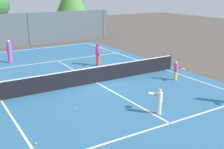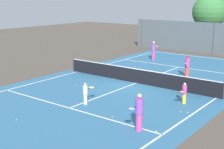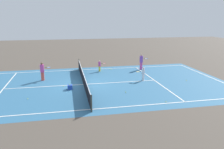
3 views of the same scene
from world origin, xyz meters
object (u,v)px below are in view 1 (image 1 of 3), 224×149
(tennis_ball_3, at_px, (36,143))
(player_2, at_px, (9,51))
(player_4, at_px, (159,101))
(tennis_ball_0, at_px, (39,56))
(tennis_ball_7, at_px, (207,108))
(player_0, at_px, (98,54))
(tennis_ball_6, at_px, (30,73))
(player_3, at_px, (176,70))
(tennis_ball_2, at_px, (198,84))
(tennis_ball_5, at_px, (80,76))
(tennis_ball_9, at_px, (75,109))
(tennis_ball_1, at_px, (200,83))
(ball_crate, at_px, (72,78))
(tennis_ball_4, at_px, (69,88))

(tennis_ball_3, bearing_deg, player_2, 81.10)
(player_4, bearing_deg, tennis_ball_0, 93.94)
(tennis_ball_3, height_order, tennis_ball_7, same)
(player_0, distance_m, tennis_ball_6, 4.95)
(player_3, relative_size, tennis_ball_2, 17.84)
(tennis_ball_2, relative_size, tennis_ball_5, 1.00)
(tennis_ball_0, bearing_deg, tennis_ball_9, -100.02)
(player_4, height_order, tennis_ball_0, player_4)
(tennis_ball_1, relative_size, tennis_ball_9, 1.00)
(ball_crate, bearing_deg, player_3, -30.33)
(player_2, height_order, tennis_ball_3, player_2)
(player_3, relative_size, ball_crate, 2.76)
(tennis_ball_3, bearing_deg, player_0, 49.55)
(tennis_ball_7, bearing_deg, tennis_ball_1, 46.85)
(ball_crate, height_order, tennis_ball_4, ball_crate)
(player_4, bearing_deg, player_0, 78.53)
(tennis_ball_4, xyz_separation_m, tennis_ball_5, (1.53, 1.81, 0.00))
(ball_crate, xyz_separation_m, tennis_ball_5, (0.79, 0.52, -0.15))
(ball_crate, height_order, tennis_ball_3, ball_crate)
(tennis_ball_4, bearing_deg, player_2, 100.15)
(player_0, relative_size, player_2, 0.95)
(tennis_ball_5, bearing_deg, player_3, -38.32)
(ball_crate, distance_m, tennis_ball_0, 7.54)
(tennis_ball_0, distance_m, tennis_ball_2, 13.37)
(player_0, distance_m, tennis_ball_1, 7.55)
(tennis_ball_3, height_order, tennis_ball_5, same)
(tennis_ball_5, xyz_separation_m, tennis_ball_6, (-2.47, 2.45, 0.00))
(player_0, relative_size, tennis_ball_0, 25.18)
(player_3, bearing_deg, tennis_ball_3, -162.69)
(tennis_ball_2, distance_m, tennis_ball_5, 7.31)
(tennis_ball_0, xyz_separation_m, tennis_ball_4, (-1.13, -8.82, 0.00))
(tennis_ball_0, bearing_deg, player_4, -86.06)
(tennis_ball_1, bearing_deg, tennis_ball_6, 137.18)
(tennis_ball_5, relative_size, tennis_ball_9, 1.00)
(tennis_ball_0, bearing_deg, tennis_ball_2, -65.07)
(player_4, height_order, tennis_ball_5, player_4)
(player_4, bearing_deg, tennis_ball_5, 94.60)
(ball_crate, bearing_deg, tennis_ball_6, 119.61)
(tennis_ball_4, height_order, tennis_ball_5, same)
(player_0, distance_m, player_3, 6.07)
(player_0, height_order, player_2, player_2)
(tennis_ball_4, relative_size, tennis_ball_9, 1.00)
(tennis_ball_4, relative_size, tennis_ball_5, 1.00)
(player_4, xyz_separation_m, tennis_ball_0, (-0.97, 14.08, -0.59))
(player_3, xyz_separation_m, tennis_ball_3, (-9.74, -3.03, -0.58))
(tennis_ball_3, distance_m, tennis_ball_7, 7.95)
(player_0, height_order, tennis_ball_0, player_0)
(tennis_ball_0, xyz_separation_m, tennis_ball_1, (5.95, -12.00, 0.00))
(ball_crate, bearing_deg, tennis_ball_0, 87.08)
(player_3, height_order, tennis_ball_2, player_3)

